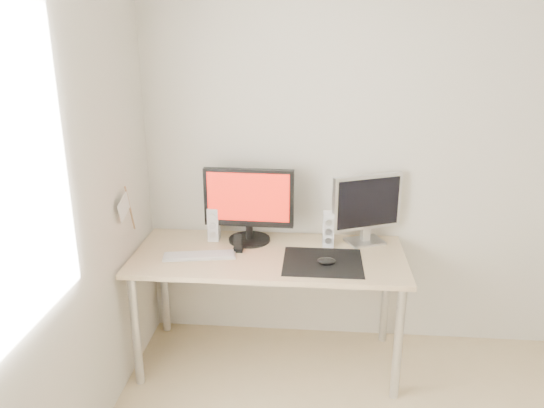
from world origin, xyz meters
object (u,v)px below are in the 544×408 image
object	(u,v)px
main_monitor	(249,203)
second_monitor	(367,206)
keyboard	(200,255)
desk	(269,266)
speaker_left	(214,224)
phone_dock	(238,246)
speaker_right	(328,229)
mouse	(326,261)

from	to	relation	value
main_monitor	second_monitor	xyz separation A→B (m)	(0.72, 0.04, -0.01)
second_monitor	keyboard	size ratio (longest dim) A/B	1.00
second_monitor	keyboard	world-z (taller)	second_monitor
desk	speaker_left	bearing A→B (deg)	152.26
main_monitor	speaker_left	world-z (taller)	main_monitor
main_monitor	phone_dock	world-z (taller)	main_monitor
phone_dock	speaker_left	bearing A→B (deg)	136.30
keyboard	phone_dock	bearing A→B (deg)	24.92
main_monitor	speaker_right	bearing A→B (deg)	-3.27
phone_dock	mouse	bearing A→B (deg)	-15.36
main_monitor	mouse	bearing A→B (deg)	-32.61
speaker_left	keyboard	xyz separation A→B (m)	(-0.04, -0.27, -0.10)
speaker_left	mouse	bearing A→B (deg)	-24.00
mouse	keyboard	world-z (taller)	mouse
mouse	second_monitor	xyz separation A→B (m)	(0.24, 0.35, 0.22)
mouse	speaker_right	xyz separation A→B (m)	(0.01, 0.28, 0.08)
mouse	keyboard	size ratio (longest dim) A/B	0.25
desk	speaker_left	size ratio (longest dim) A/B	7.45
second_monitor	speaker_left	world-z (taller)	second_monitor
main_monitor	speaker_right	size ratio (longest dim) A/B	2.57
second_monitor	speaker_left	xyz separation A→B (m)	(-0.94, -0.03, -0.13)
speaker_left	second_monitor	bearing A→B (deg)	2.11
second_monitor	phone_dock	bearing A→B (deg)	-165.22
mouse	desk	bearing A→B (deg)	160.30
speaker_right	phone_dock	distance (m)	0.56
desk	second_monitor	bearing A→B (deg)	21.34
mouse	speaker_right	distance (m)	0.29
desk	main_monitor	distance (m)	0.40
speaker_left	speaker_right	xyz separation A→B (m)	(0.71, -0.03, 0.00)
phone_dock	keyboard	bearing A→B (deg)	-155.08
desk	keyboard	world-z (taller)	keyboard
desk	phone_dock	bearing A→B (deg)	172.85
speaker_left	speaker_right	bearing A→B (deg)	-2.79
mouse	phone_dock	xyz separation A→B (m)	(-0.52, 0.14, 0.01)
speaker_left	speaker_right	distance (m)	0.71
main_monitor	speaker_right	distance (m)	0.51
second_monitor	speaker_right	bearing A→B (deg)	-163.18
second_monitor	mouse	bearing A→B (deg)	-124.91
main_monitor	speaker_left	xyz separation A→B (m)	(-0.22, 0.01, -0.15)
mouse	speaker_left	world-z (taller)	speaker_left
main_monitor	speaker_left	distance (m)	0.27
keyboard	phone_dock	world-z (taller)	phone_dock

